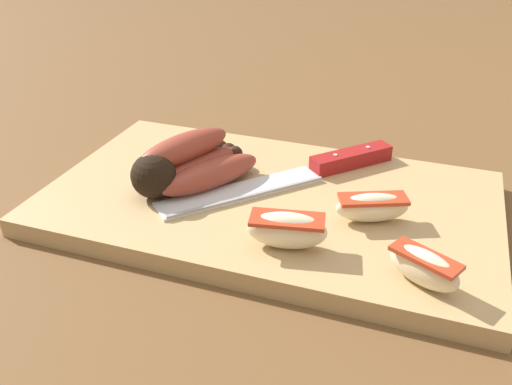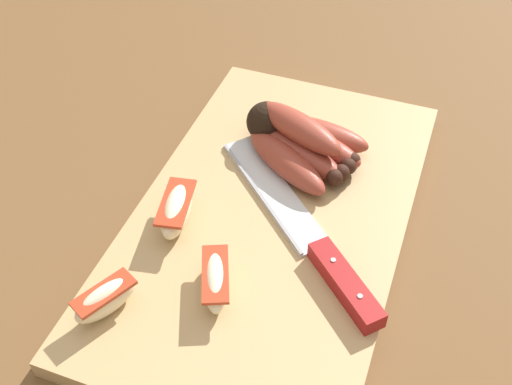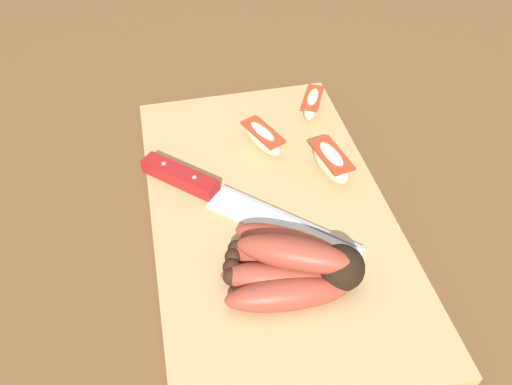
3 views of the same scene
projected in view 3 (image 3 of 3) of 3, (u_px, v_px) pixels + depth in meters
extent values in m
plane|color=brown|center=(262.00, 234.00, 0.57)|extent=(6.00, 6.00, 0.00)
cube|color=tan|center=(270.00, 215.00, 0.58)|extent=(0.46, 0.27, 0.02)
sphere|color=black|center=(341.00, 268.00, 0.49)|extent=(0.05, 0.05, 0.05)
ellipsoid|color=brown|center=(290.00, 244.00, 0.52)|extent=(0.09, 0.12, 0.03)
sphere|color=black|center=(236.00, 249.00, 0.51)|extent=(0.02, 0.02, 0.02)
ellipsoid|color=brown|center=(289.00, 260.00, 0.50)|extent=(0.08, 0.12, 0.03)
sphere|color=black|center=(234.00, 257.00, 0.51)|extent=(0.02, 0.02, 0.02)
ellipsoid|color=brown|center=(287.00, 277.00, 0.49)|extent=(0.06, 0.12, 0.03)
sphere|color=black|center=(232.00, 267.00, 0.50)|extent=(0.02, 0.02, 0.02)
ellipsoid|color=brown|center=(285.00, 294.00, 0.48)|extent=(0.04, 0.12, 0.03)
sphere|color=black|center=(232.00, 276.00, 0.49)|extent=(0.02, 0.02, 0.02)
ellipsoid|color=brown|center=(295.00, 254.00, 0.48)|extent=(0.08, 0.12, 0.03)
cube|color=silver|center=(283.00, 227.00, 0.55)|extent=(0.15, 0.16, 0.00)
cube|color=#99999E|center=(290.00, 216.00, 0.56)|extent=(0.12, 0.13, 0.00)
cube|color=maroon|center=(180.00, 176.00, 0.60)|extent=(0.08, 0.09, 0.02)
cylinder|color=#B2B2B7|center=(164.00, 164.00, 0.60)|extent=(0.01, 0.01, 0.00)
cylinder|color=#B2B2B7|center=(194.00, 177.00, 0.58)|extent=(0.01, 0.01, 0.00)
ellipsoid|color=beige|center=(330.00, 162.00, 0.60)|extent=(0.07, 0.04, 0.04)
cube|color=#B2381E|center=(331.00, 155.00, 0.59)|extent=(0.07, 0.04, 0.00)
ellipsoid|color=beige|center=(262.00, 138.00, 0.64)|extent=(0.07, 0.05, 0.03)
cube|color=#B2381E|center=(263.00, 132.00, 0.63)|extent=(0.07, 0.05, 0.00)
ellipsoid|color=beige|center=(312.00, 104.00, 0.68)|extent=(0.06, 0.05, 0.03)
cube|color=#B2381E|center=(313.00, 98.00, 0.68)|extent=(0.06, 0.04, 0.00)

